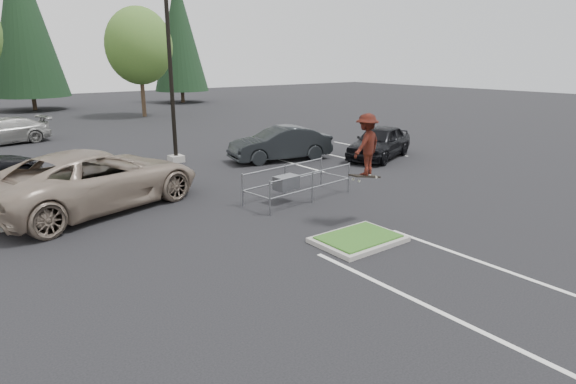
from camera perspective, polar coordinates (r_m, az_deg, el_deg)
ground at (r=12.61m, az=8.33°, el=-5.86°), size 120.00×120.00×0.00m
grass_median at (r=12.58m, az=8.34°, el=-5.53°), size 2.20×1.60×0.16m
stall_lines at (r=16.48m, az=-10.21°, el=-0.74°), size 22.62×17.60×0.01m
light_pole at (r=22.03m, az=-13.84°, el=15.16°), size 0.70×0.60×10.12m
decid_c at (r=40.61m, az=-17.25°, el=15.94°), size 5.12×5.12×8.38m
conif_b at (r=49.45m, az=-28.96°, el=17.61°), size 6.38×6.38×14.50m
conif_c at (r=52.70m, az=-12.78°, el=17.77°), size 5.50×5.50×12.50m
cart_corral at (r=15.71m, az=0.13°, el=1.22°), size 3.89×1.76×1.07m
skateboarder at (r=13.51m, az=9.25°, el=5.54°), size 1.23×0.90×1.88m
car_l_tan at (r=16.05m, az=-22.01°, el=1.33°), size 7.32×4.86×1.87m
car_r_charc at (r=22.17m, az=-0.93°, el=5.75°), size 4.92×2.61×1.54m
car_r_black at (r=23.07m, az=10.84°, el=5.85°), size 4.85×3.29×1.53m
car_far_silver at (r=30.55m, az=-30.76°, el=6.19°), size 5.16×2.79×1.42m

